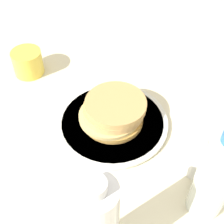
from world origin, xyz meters
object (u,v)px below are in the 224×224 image
pancake_stack (113,111)px  cream_jug (206,152)px  plate (112,121)px  water_bottle_mid (215,177)px  juice_glass (27,62)px

pancake_stack → cream_jug: size_ratio=1.50×
plate → cream_jug: cream_jug is taller
plate → cream_jug: (0.12, 0.19, 0.04)m
plate → water_bottle_mid: (0.22, 0.18, 0.10)m
plate → juice_glass: (-0.20, -0.23, 0.03)m
plate → water_bottle_mid: 0.30m
pancake_stack → juice_glass: size_ratio=1.92×
plate → cream_jug: 0.23m
plate → pancake_stack: 0.03m
juice_glass → cream_jug: (0.32, 0.43, 0.01)m
juice_glass → water_bottle_mid: water_bottle_mid is taller
water_bottle_mid → plate: bearing=-141.2°
pancake_stack → water_bottle_mid: (0.22, 0.17, 0.07)m
cream_jug → water_bottle_mid: water_bottle_mid is taller
juice_glass → cream_jug: cream_jug is taller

